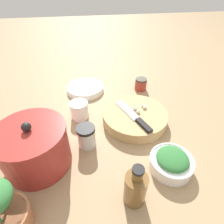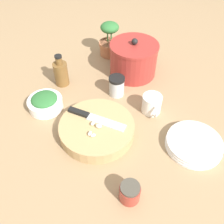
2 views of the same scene
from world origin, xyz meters
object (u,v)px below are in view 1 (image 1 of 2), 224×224
(stock_pot, at_px, (35,147))
(potted_herb, at_px, (3,214))
(chef_knife, at_px, (135,117))
(spice_jar, at_px, (86,136))
(cutting_board, at_px, (135,117))
(herb_bowl, at_px, (171,162))
(honey_jar, at_px, (141,84))
(oil_bottle, at_px, (135,188))
(plate_stack, at_px, (85,88))
(coffee_mug, at_px, (80,110))
(garlic_cloves, at_px, (139,108))

(stock_pot, bearing_deg, potted_herb, 168.20)
(chef_knife, relative_size, spice_jar, 2.57)
(cutting_board, relative_size, herb_bowl, 1.95)
(herb_bowl, height_order, honey_jar, same)
(oil_bottle, relative_size, stock_pot, 0.67)
(chef_knife, bearing_deg, oil_bottle, -125.20)
(plate_stack, bearing_deg, oil_bottle, -170.44)
(potted_herb, bearing_deg, spice_jar, -40.21)
(chef_knife, height_order, honey_jar, honey_jar)
(plate_stack, bearing_deg, herb_bowl, -155.13)
(chef_knife, bearing_deg, coffee_mug, 134.90)
(herb_bowl, relative_size, honey_jar, 2.19)
(cutting_board, distance_m, oil_bottle, 0.34)
(garlic_cloves, relative_size, stock_pot, 0.31)
(cutting_board, distance_m, plate_stack, 0.35)
(herb_bowl, xyz_separation_m, honey_jar, (0.51, -0.05, 0.00))
(garlic_cloves, bearing_deg, stock_pot, 112.53)
(coffee_mug, bearing_deg, spice_jar, -173.22)
(chef_knife, bearing_deg, stock_pot, 178.27)
(spice_jar, xyz_separation_m, coffee_mug, (0.17, 0.02, -0.01))
(cutting_board, bearing_deg, stock_pot, 111.87)
(garlic_cloves, relative_size, honey_jar, 1.05)
(cutting_board, xyz_separation_m, spice_jar, (-0.10, 0.21, 0.02))
(spice_jar, height_order, coffee_mug, spice_jar)
(plate_stack, relative_size, stock_pot, 0.92)
(chef_knife, height_order, herb_bowl, herb_bowl)
(spice_jar, relative_size, plate_stack, 0.44)
(coffee_mug, bearing_deg, cutting_board, -107.23)
(herb_bowl, bearing_deg, stock_pot, 77.14)
(plate_stack, bearing_deg, garlic_cloves, -141.36)
(stock_pot, bearing_deg, oil_bottle, -121.90)
(cutting_board, distance_m, garlic_cloves, 0.04)
(spice_jar, bearing_deg, chef_knife, -71.43)
(plate_stack, height_order, honey_jar, honey_jar)
(garlic_cloves, height_order, plate_stack, garlic_cloves)
(plate_stack, relative_size, oil_bottle, 1.37)
(garlic_cloves, xyz_separation_m, spice_jar, (-0.12, 0.24, -0.01))
(chef_knife, distance_m, honey_jar, 0.31)
(coffee_mug, relative_size, stock_pot, 0.44)
(cutting_board, xyz_separation_m, chef_knife, (-0.03, 0.01, 0.03))
(plate_stack, distance_m, honey_jar, 0.31)
(coffee_mug, bearing_deg, oil_bottle, -160.77)
(honey_jar, bearing_deg, plate_stack, 83.03)
(garlic_cloves, distance_m, oil_bottle, 0.36)
(honey_jar, distance_m, oil_bottle, 0.62)
(garlic_cloves, height_order, potted_herb, potted_herb)
(coffee_mug, bearing_deg, garlic_cloves, -102.69)
(oil_bottle, xyz_separation_m, potted_herb, (-0.02, 0.33, 0.02))
(spice_jar, distance_m, stock_pot, 0.18)
(stock_pot, bearing_deg, garlic_cloves, -67.47)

